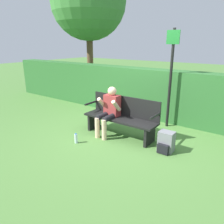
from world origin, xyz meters
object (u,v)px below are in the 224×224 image
park_bench (121,116)px  person_seated (109,109)px  tree (88,2)px  signpost (171,73)px  backpack (166,142)px  water_bottle (76,138)px

park_bench → person_seated: person_seated is taller
person_seated → tree: 5.95m
signpost → backpack: bearing=-68.4°
park_bench → tree: size_ratio=0.34×
person_seated → signpost: bearing=54.9°
backpack → signpost: size_ratio=0.17×
backpack → water_bottle: 1.93m
park_bench → tree: bearing=139.3°
backpack → signpost: bearing=111.6°
backpack → tree: (-5.14, 3.56, 3.50)m
person_seated → backpack: person_seated is taller
person_seated → tree: bearing=136.3°
backpack → tree: size_ratio=0.08×
park_bench → backpack: size_ratio=4.25×
tree → park_bench: bearing=-40.7°
water_bottle → signpost: 2.80m
person_seated → water_bottle: 1.03m
park_bench → tree: 6.12m
park_bench → signpost: bearing=60.4°
water_bottle → backpack: bearing=24.5°
person_seated → backpack: (1.46, -0.04, -0.43)m
park_bench → signpost: signpost is taller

